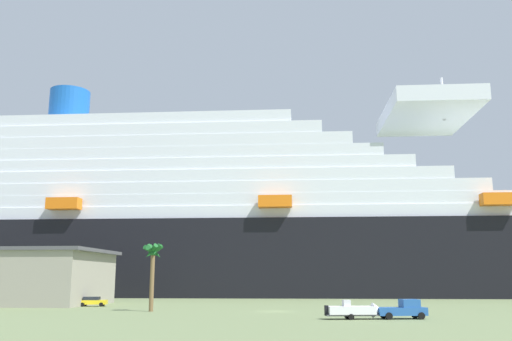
{
  "coord_description": "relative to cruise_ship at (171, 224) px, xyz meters",
  "views": [
    {
      "loc": [
        -1.84,
        -78.56,
        4.5
      ],
      "look_at": [
        -2.77,
        31.23,
        26.46
      ],
      "focal_mm": 38.09,
      "sensor_mm": 36.0,
      "label": 1
    }
  ],
  "objects": [
    {
      "name": "ground_plane",
      "position": [
        26.13,
        -37.71,
        -19.03
      ],
      "size": [
        600.0,
        600.0,
        0.0
      ],
      "primitive_type": "plane",
      "color": "#66754C"
    },
    {
      "name": "cruise_ship",
      "position": [
        0.0,
        0.0,
        0.0
      ],
      "size": [
        263.92,
        46.41,
        62.16
      ],
      "color": "black",
      "rests_on": "ground_plane"
    },
    {
      "name": "pickup_truck",
      "position": [
        40.64,
        -82.07,
        -17.99
      ],
      "size": [
        5.76,
        2.69,
        2.2
      ],
      "color": "#2659A5",
      "rests_on": "ground_plane"
    },
    {
      "name": "small_boat_on_trailer",
      "position": [
        35.23,
        -82.57,
        -18.07
      ],
      "size": [
        7.5,
        2.36,
        2.15
      ],
      "color": "#595960",
      "rests_on": "ground_plane"
    },
    {
      "name": "palm_tree",
      "position": [
        8.85,
        -67.83,
        -11.53
      ],
      "size": [
        2.99,
        3.0,
        9.52
      ],
      "color": "brown",
      "rests_on": "ground_plane"
    },
    {
      "name": "parked_car_yellow_taxi",
      "position": [
        -3.79,
        -53.43,
        -18.2
      ],
      "size": [
        4.76,
        2.52,
        1.58
      ],
      "color": "yellow",
      "rests_on": "ground_plane"
    }
  ]
}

